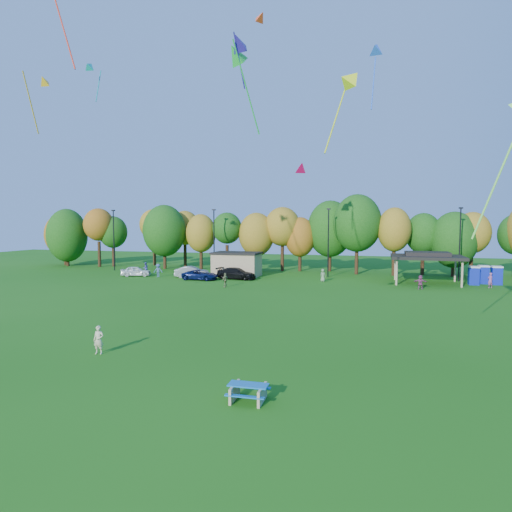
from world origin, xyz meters
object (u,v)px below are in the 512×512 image
(porta_potties, at_px, (485,275))
(car_a, at_px, (136,271))
(car_b, at_px, (192,272))
(car_d, at_px, (236,273))
(car_c, at_px, (200,275))
(picnic_table, at_px, (248,391))
(kite_flyer, at_px, (99,340))

(porta_potties, height_order, car_a, porta_potties)
(porta_potties, distance_m, car_b, 35.84)
(car_d, bearing_deg, car_a, 98.11)
(porta_potties, height_order, car_c, porta_potties)
(car_c, bearing_deg, car_a, 83.64)
(car_c, distance_m, car_d, 4.60)
(picnic_table, distance_m, car_d, 39.61)
(kite_flyer, bearing_deg, porta_potties, 46.52)
(kite_flyer, distance_m, car_d, 33.47)
(car_b, bearing_deg, car_d, -106.59)
(porta_potties, relative_size, car_c, 0.83)
(porta_potties, bearing_deg, car_c, -171.58)
(picnic_table, relative_size, car_c, 0.36)
(kite_flyer, height_order, car_b, kite_flyer)
(porta_potties, xyz_separation_m, car_d, (-29.51, -3.18, -0.36))
(car_c, height_order, car_d, car_d)
(kite_flyer, bearing_deg, car_d, 87.37)
(car_a, height_order, car_c, car_a)
(porta_potties, bearing_deg, picnic_table, -112.61)
(picnic_table, xyz_separation_m, car_c, (-16.77, 35.76, 0.22))
(kite_flyer, relative_size, car_d, 0.31)
(car_a, relative_size, car_d, 0.77)
(kite_flyer, xyz_separation_m, car_c, (-6.88, 31.56, -0.16))
(car_b, bearing_deg, picnic_table, -168.68)
(car_a, bearing_deg, porta_potties, -104.38)
(picnic_table, bearing_deg, car_b, 115.50)
(picnic_table, height_order, car_b, car_b)
(picnic_table, xyz_separation_m, car_d, (-12.54, 37.57, 0.33))
(car_b, bearing_deg, kite_flyer, 179.69)
(car_a, bearing_deg, kite_flyer, -172.23)
(picnic_table, distance_m, car_a, 45.66)
(car_a, distance_m, car_c, 9.92)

